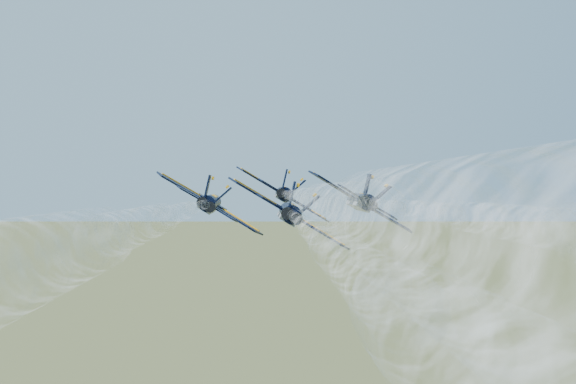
{
  "coord_description": "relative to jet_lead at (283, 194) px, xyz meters",
  "views": [
    {
      "loc": [
        -14.89,
        -99.44,
        100.81
      ],
      "look_at": [
        -1.17,
        1.76,
        93.91
      ],
      "focal_mm": 55.0,
      "sensor_mm": 36.0,
      "label": 1
    }
  ],
  "objects": [
    {
      "name": "smoke_trail_lead",
      "position": [
        -9.22,
        -77.1,
        0.03
      ],
      "size": [
        14.8,
        103.01,
        3.74
      ],
      "rotation": [
        0.0,
        0.54,
        -0.12
      ],
      "color": "white"
    },
    {
      "name": "jet_left",
      "position": [
        -10.0,
        -13.19,
        0.0
      ],
      "size": [
        12.09,
        17.87,
        7.04
      ],
      "rotation": [
        0.0,
        0.54,
        -0.12
      ],
      "color": "black"
    },
    {
      "name": "jet_right",
      "position": [
        7.25,
        -13.44,
        0.0
      ],
      "size": [
        12.09,
        17.87,
        7.04
      ],
      "rotation": [
        0.0,
        0.54,
        -0.12
      ],
      "color": "black"
    },
    {
      "name": "jet_lead",
      "position": [
        0.0,
        0.0,
        0.0
      ],
      "size": [
        12.09,
        17.87,
        7.04
      ],
      "rotation": [
        0.0,
        0.54,
        -0.12
      ],
      "color": "black"
    },
    {
      "name": "jet_slot",
      "position": [
        -2.84,
        -26.69,
        0.0
      ],
      "size": [
        12.09,
        17.87,
        7.04
      ],
      "rotation": [
        0.0,
        0.54,
        -0.12
      ],
      "color": "black"
    }
  ]
}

